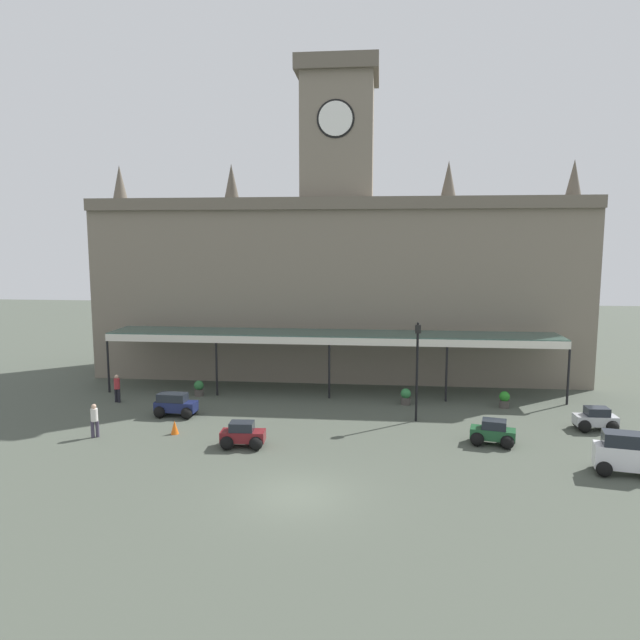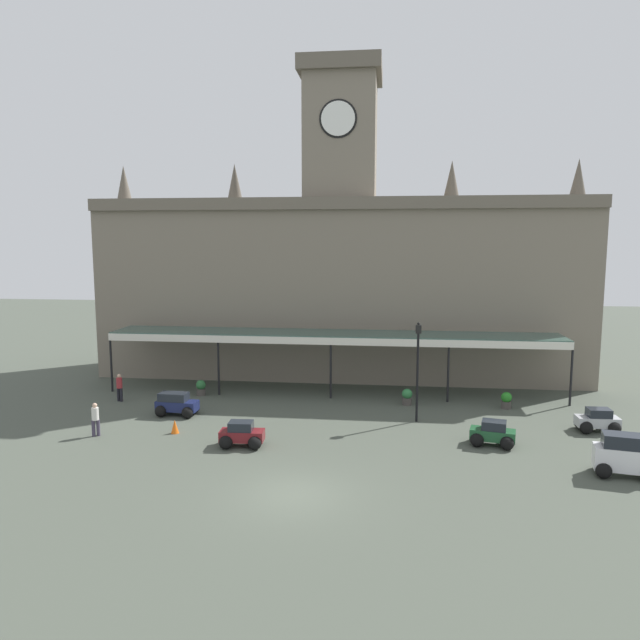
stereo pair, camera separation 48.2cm
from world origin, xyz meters
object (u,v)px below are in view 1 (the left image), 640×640
Objects in this scene: car_navy_estate at (175,406)px; pedestrian_near_entrance at (117,387)px; pedestrian_beside_cars at (94,419)px; planter_by_canopy at (406,396)px; victorian_lamppost at (417,361)px; car_white_van at (626,456)px; traffic_cone at (175,427)px; car_silver_sedan at (596,420)px; car_green_sedan at (493,434)px; planter_near_kerb at (504,399)px; planter_forecourt_centre at (199,388)px; car_maroon_sedan at (243,436)px.

pedestrian_near_entrance is (-4.40, 2.35, 0.34)m from car_navy_estate.
pedestrian_near_entrance reaches higher than car_navy_estate.
pedestrian_beside_cars reaches higher than planter_by_canopy.
victorian_lamppost is 4.26m from planter_by_canopy.
planter_by_canopy is at bearing 25.79° from pedestrian_beside_cars.
car_white_van is at bearing -38.61° from victorian_lamppost.
planter_by_canopy is at bearing 29.33° from traffic_cone.
car_silver_sedan is 9.42m from victorian_lamppost.
car_green_sedan is 15.48m from traffic_cone.
planter_near_kerb is at bearing -1.01° from planter_by_canopy.
victorian_lamppost is at bearing -16.41° from planter_forecourt_centre.
traffic_cone is 13.40m from planter_by_canopy.
car_navy_estate is at bearing 179.46° from car_silver_sedan.
victorian_lamppost is at bearing -82.68° from planter_by_canopy.
planter_by_canopy is at bearing 97.32° from victorian_lamppost.
pedestrian_beside_cars is 17.09m from planter_by_canopy.
car_green_sedan is 2.28× the size of planter_near_kerb.
planter_near_kerb is (22.73, 1.15, -0.42)m from pedestrian_near_entrance.
planter_forecourt_centre is at bearing 163.59° from victorian_lamppost.
pedestrian_near_entrance is at bearing 143.72° from car_maroon_sedan.
car_white_van is at bearing -48.60° from planter_by_canopy.
car_navy_estate is 0.91× the size of car_white_van.
car_maroon_sedan is at bearing -42.52° from car_navy_estate.
planter_near_kerb and planter_forecourt_centre have the same top height.
car_maroon_sedan reaches higher than planter_near_kerb.
planter_near_kerb is (1.83, 6.40, -0.01)m from car_green_sedan.
pedestrian_near_entrance is at bearing -175.83° from planter_by_canopy.
car_green_sedan is 1.05× the size of car_maroon_sedan.
pedestrian_near_entrance is 17.77m from victorian_lamppost.
pedestrian_near_entrance is at bearing 174.48° from car_silver_sedan.
car_maroon_sedan is at bearing -60.94° from planter_forecourt_centre.
traffic_cone is at bearing -159.53° from planter_near_kerb.
car_silver_sedan is 5.28m from planter_near_kerb.
planter_near_kerb is (-2.89, 9.58, -0.32)m from car_white_van.
pedestrian_beside_cars reaches higher than car_green_sedan.
car_navy_estate is 13.38m from victorian_lamppost.
car_white_van reaches higher than car_navy_estate.
pedestrian_near_entrance is (-26.48, 2.56, 0.41)m from car_silver_sedan.
car_green_sedan is 1.06× the size of car_silver_sedan.
pedestrian_beside_cars is (-24.78, -3.63, 0.41)m from car_silver_sedan.
traffic_cone is at bearing -81.97° from planter_forecourt_centre.
car_white_van is 23.62m from planter_forecourt_centre.
planter_by_canopy is 1.00× the size of planter_forecourt_centre.
planter_by_canopy is (17.09, 1.25, -0.42)m from pedestrian_near_entrance.
car_navy_estate is 18.65m from planter_near_kerb.
car_white_van is at bearing -15.98° from car_navy_estate.
traffic_cone is (1.01, -2.96, -0.22)m from car_navy_estate.
car_navy_estate is 1.37× the size of pedestrian_near_entrance.
pedestrian_near_entrance is at bearing 161.79° from car_white_van.
car_white_van is at bearing -18.21° from pedestrian_near_entrance.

